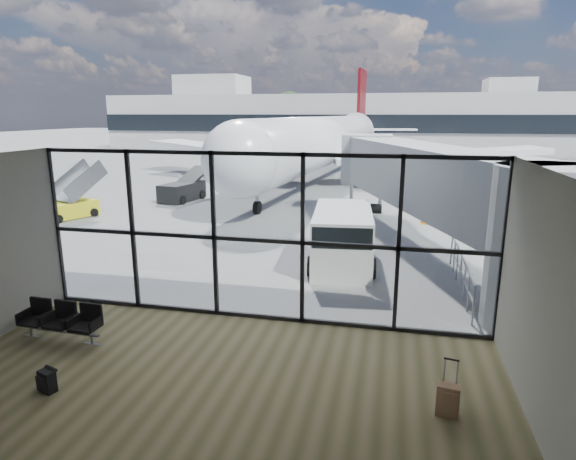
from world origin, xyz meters
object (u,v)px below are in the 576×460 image
at_px(seating_row, 63,319).
at_px(airliner, 325,142).
at_px(backpack, 47,381).
at_px(mobile_stairs, 69,207).
at_px(suitcase, 448,400).
at_px(belt_loader, 183,190).
at_px(service_van, 342,237).

bearing_deg(seating_row, airliner, 88.00).
bearing_deg(backpack, mobile_stairs, 143.83).
distance_m(backpack, mobile_stairs, 17.87).
bearing_deg(backpack, suitcase, 25.50).
distance_m(backpack, suitcase, 7.77).
bearing_deg(seating_row, backpack, -58.47).
distance_m(suitcase, mobile_stairs, 22.62).
bearing_deg(mobile_stairs, suitcase, -15.19).
bearing_deg(mobile_stairs, backpack, -32.80).
height_order(backpack, suitcase, suitcase).
xyz_separation_m(seating_row, backpack, (1.23, -2.15, -0.28)).
bearing_deg(belt_loader, mobile_stairs, -111.46).
relative_size(backpack, suitcase, 0.46).
height_order(seating_row, backpack, seating_row).
bearing_deg(mobile_stairs, service_van, 3.59).
bearing_deg(suitcase, seating_row, -177.51).
xyz_separation_m(suitcase, belt_loader, (-14.26, 19.84, 0.33)).
relative_size(backpack, mobile_stairs, 0.14).
height_order(backpack, service_van, service_van).
height_order(seating_row, service_van, service_van).
bearing_deg(airliner, belt_loader, -115.63).
bearing_deg(belt_loader, airliner, 68.63).
bearing_deg(seating_row, service_van, 52.48).
height_order(suitcase, airliner, airliner).
height_order(backpack, mobile_stairs, mobile_stairs).
bearing_deg(mobile_stairs, belt_loader, 80.80).
xyz_separation_m(seating_row, airliner, (1.97, 30.64, 2.60)).
xyz_separation_m(airliner, service_van, (4.08, -23.23, -2.07)).
distance_m(seating_row, service_van, 9.58).
bearing_deg(airliner, mobile_stairs, -115.66).
distance_m(airliner, belt_loader, 14.27).
bearing_deg(seating_row, suitcase, -6.14).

